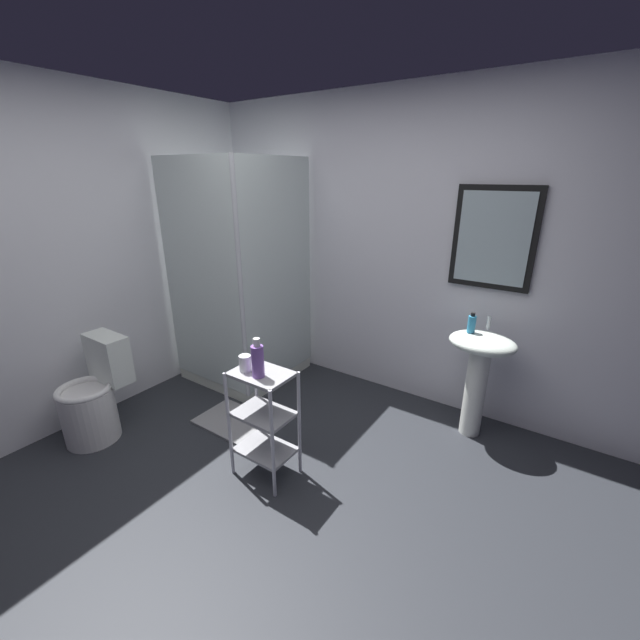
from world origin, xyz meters
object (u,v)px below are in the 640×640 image
(toilet, at_px, (94,398))
(conditioner_bottle_purple, at_px, (258,360))
(storage_cart, at_px, (264,416))
(rinse_cup, at_px, (245,363))
(pedestal_sink, at_px, (479,364))
(hand_soap_bottle, at_px, (472,324))
(shower_stall, at_px, (245,333))
(bath_mat, at_px, (235,422))

(toilet, xyz_separation_m, conditioner_bottle_purple, (1.33, 0.36, 0.53))
(storage_cart, relative_size, rinse_cup, 7.25)
(pedestal_sink, xyz_separation_m, hand_soap_bottle, (-0.09, -0.01, 0.29))
(hand_soap_bottle, bearing_deg, pedestal_sink, 6.21)
(pedestal_sink, bearing_deg, shower_stall, -170.88)
(pedestal_sink, bearing_deg, rinse_cup, -131.30)
(storage_cart, relative_size, conditioner_bottle_purple, 3.04)
(conditioner_bottle_purple, xyz_separation_m, bath_mat, (-0.59, 0.32, -0.84))
(hand_soap_bottle, bearing_deg, toilet, -144.28)
(conditioner_bottle_purple, bearing_deg, rinse_cup, 176.28)
(shower_stall, height_order, conditioner_bottle_purple, shower_stall)
(rinse_cup, bearing_deg, storage_cart, 20.99)
(pedestal_sink, xyz_separation_m, toilet, (-2.30, -1.60, -0.26))
(shower_stall, xyz_separation_m, hand_soap_bottle, (1.93, 0.31, 0.41))
(pedestal_sink, relative_size, conditioner_bottle_purple, 3.33)
(shower_stall, height_order, rinse_cup, shower_stall)
(pedestal_sink, bearing_deg, storage_cart, -129.58)
(shower_stall, distance_m, pedestal_sink, 2.04)
(conditioner_bottle_purple, bearing_deg, bath_mat, 151.71)
(toilet, height_order, bath_mat, toilet)
(shower_stall, relative_size, pedestal_sink, 2.47)
(toilet, bearing_deg, bath_mat, 42.63)
(toilet, relative_size, bath_mat, 1.27)
(toilet, height_order, storage_cart, toilet)
(hand_soap_bottle, xyz_separation_m, conditioner_bottle_purple, (-0.89, -1.24, -0.03))
(shower_stall, distance_m, conditioner_bottle_purple, 1.44)
(conditioner_bottle_purple, relative_size, bath_mat, 0.41)
(shower_stall, relative_size, hand_soap_bottle, 13.70)
(pedestal_sink, bearing_deg, toilet, -145.17)
(shower_stall, bearing_deg, toilet, -102.74)
(bath_mat, bearing_deg, conditioner_bottle_purple, -28.29)
(conditioner_bottle_purple, xyz_separation_m, rinse_cup, (-0.11, 0.01, -0.06))
(shower_stall, relative_size, conditioner_bottle_purple, 8.23)
(storage_cart, xyz_separation_m, conditioner_bottle_purple, (0.02, -0.04, 0.41))
(conditioner_bottle_purple, distance_m, bath_mat, 1.07)
(pedestal_sink, xyz_separation_m, conditioner_bottle_purple, (-0.98, -1.25, 0.27))
(hand_soap_bottle, xyz_separation_m, rinse_cup, (-1.00, -1.23, -0.08))
(hand_soap_bottle, bearing_deg, storage_cart, -127.23)
(shower_stall, xyz_separation_m, rinse_cup, (0.93, -0.92, 0.33))
(toilet, distance_m, storage_cart, 1.37)
(hand_soap_bottle, height_order, rinse_cup, hand_soap_bottle)
(toilet, distance_m, hand_soap_bottle, 2.79)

